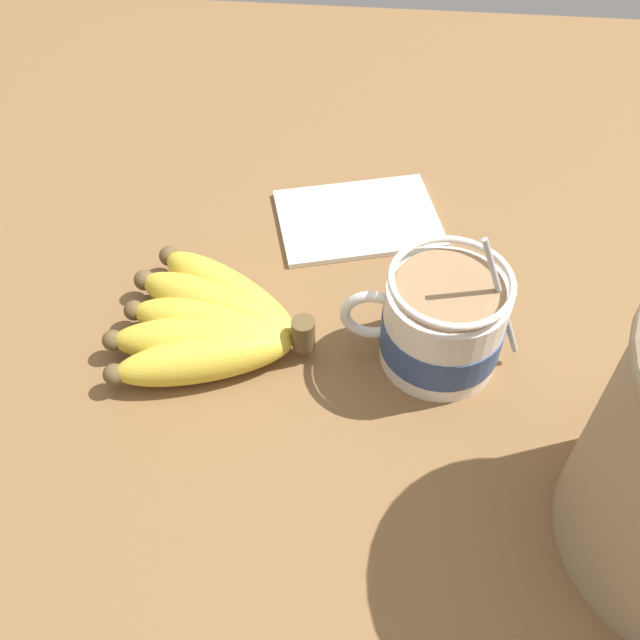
{
  "coord_description": "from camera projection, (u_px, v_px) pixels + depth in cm",
  "views": [
    {
      "loc": [
        0.65,
        42.39,
        53.08
      ],
      "look_at": [
        4.28,
        4.06,
        8.09
      ],
      "focal_mm": 40.0,
      "sensor_mm": 36.0,
      "label": 1
    }
  ],
  "objects": [
    {
      "name": "napkin",
      "position": [
        358.0,
        219.0,
        0.73
      ],
      "size": [
        18.57,
        15.21,
        0.6
      ],
      "color": "white",
      "rests_on": "table"
    },
    {
      "name": "banana_bunch",
      "position": [
        212.0,
        322.0,
        0.62
      ],
      "size": [
        18.09,
        17.6,
        4.46
      ],
      "color": "brown",
      "rests_on": "table"
    },
    {
      "name": "coffee_mug",
      "position": [
        442.0,
        323.0,
        0.59
      ],
      "size": [
        15.34,
        10.22,
        14.0
      ],
      "color": "white",
      "rests_on": "table"
    },
    {
      "name": "table",
      "position": [
        370.0,
        333.0,
        0.66
      ],
      "size": [
        120.13,
        120.13,
        3.85
      ],
      "color": "brown",
      "rests_on": "ground"
    }
  ]
}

